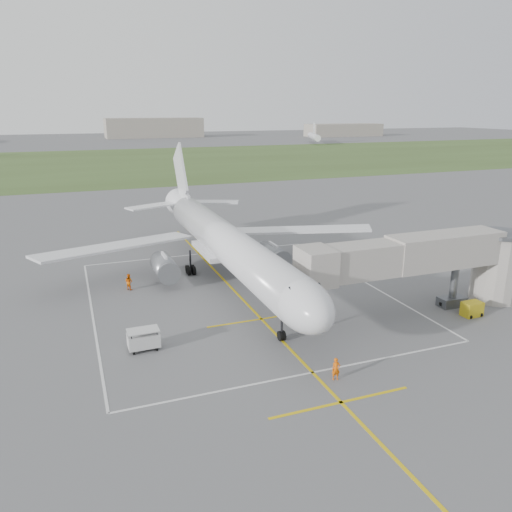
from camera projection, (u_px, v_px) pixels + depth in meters
name	position (u px, v px, depth m)	size (l,w,h in m)	color
ground	(227.00, 284.00, 53.28)	(700.00, 700.00, 0.00)	#525255
grass_strip	(112.00, 163.00, 169.83)	(700.00, 120.00, 0.02)	#3B5023
apron_markings	(246.00, 302.00, 48.06)	(28.20, 60.00, 0.01)	gold
airliner	(225.00, 242.00, 52.70)	(38.93, 46.75, 13.52)	silver
jet_bridge	(437.00, 261.00, 45.16)	(23.40, 5.00, 7.20)	#9B938C
gpu_unit	(472.00, 309.00, 44.83)	(1.80, 1.31, 1.32)	#B39C16
baggage_cart	(144.00, 339.00, 38.49)	(2.42, 1.48, 1.67)	silver
ramp_worker_nose	(336.00, 369.00, 34.23)	(0.58, 0.38, 1.60)	#E55A07
ramp_worker_wing	(129.00, 282.00, 51.29)	(0.82, 0.64, 1.70)	#E16007
distant_hangars	(60.00, 131.00, 284.09)	(345.00, 49.00, 12.00)	gray
distant_aircraft	(146.00, 142.00, 221.41)	(190.53, 58.78, 8.85)	silver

